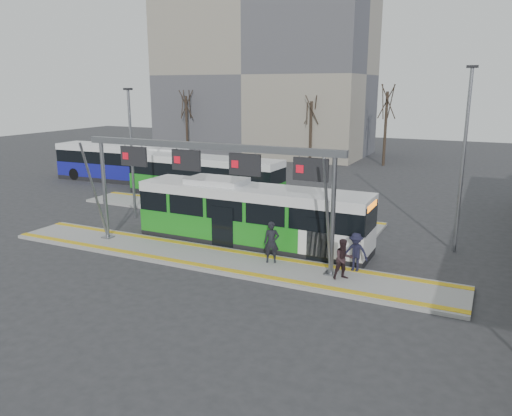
{
  "coord_description": "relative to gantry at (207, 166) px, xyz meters",
  "views": [
    {
      "loc": [
        11.16,
        -18.69,
        7.79
      ],
      "look_at": [
        0.74,
        3.0,
        1.89
      ],
      "focal_mm": 35.0,
      "sensor_mm": 36.0,
      "label": 1
    }
  ],
  "objects": [
    {
      "name": "lamp_west",
      "position": [
        -7.81,
        4.32,
        -0.21
      ],
      "size": [
        0.5,
        0.25,
        7.69
      ],
      "color": "slate",
      "rests_on": "ground"
    },
    {
      "name": "apartment_block",
      "position": [
        -13.65,
        35.75,
        4.91
      ],
      "size": [
        24.5,
        12.5,
        18.4
      ],
      "color": "gray",
      "rests_on": "ground"
    },
    {
      "name": "tactile_second",
      "position": [
        -3.65,
        8.9,
        -4.14
      ],
      "size": [
        20.0,
        0.35,
        0.02
      ],
      "color": "gold",
      "rests_on": "platform_second"
    },
    {
      "name": "gantry",
      "position": [
        0.0,
        0.0,
        0.0
      ],
      "size": [
        13.0,
        1.68,
        5.2
      ],
      "color": "slate",
      "rests_on": "platform_main"
    },
    {
      "name": "bg_bus_blue",
      "position": [
        -16.56,
        13.49,
        -2.8
      ],
      "size": [
        11.75,
        3.11,
        3.04
      ],
      "rotation": [
        0.0,
        0.0,
        0.05
      ],
      "color": "black",
      "rests_on": "ground"
    },
    {
      "name": "tree_mid",
      "position": [
        1.49,
        31.56,
        1.96
      ],
      "size": [
        1.4,
        1.4,
        8.26
      ],
      "color": "#382B21",
      "rests_on": "ground"
    },
    {
      "name": "tactile_main",
      "position": [
        0.35,
        -0.25,
        -4.14
      ],
      "size": [
        22.0,
        2.65,
        0.02
      ],
      "color": "gold",
      "rests_on": "platform_main"
    },
    {
      "name": "bg_bus_green",
      "position": [
        -7.07,
        11.15,
        -2.85
      ],
      "size": [
        11.82,
        2.91,
        2.93
      ],
      "rotation": [
        0.0,
        0.0,
        -0.04
      ],
      "color": "black",
      "rests_on": "ground"
    },
    {
      "name": "ground",
      "position": [
        0.35,
        -0.25,
        -4.3
      ],
      "size": [
        120.0,
        120.0,
        0.0
      ],
      "primitive_type": "plane",
      "color": "#2D2D30",
      "rests_on": "ground"
    },
    {
      "name": "passenger_a",
      "position": [
        3.03,
        0.3,
        -3.22
      ],
      "size": [
        0.79,
        0.65,
        1.86
      ],
      "primitive_type": "imported",
      "rotation": [
        0.0,
        0.0,
        0.34
      ],
      "color": "black",
      "rests_on": "platform_main"
    },
    {
      "name": "platform_main",
      "position": [
        0.35,
        -0.25,
        -4.22
      ],
      "size": [
        22.0,
        3.0,
        0.15
      ],
      "primitive_type": "cube",
      "color": "gray",
      "rests_on": "ground"
    },
    {
      "name": "hero_bus",
      "position": [
        0.88,
        2.63,
        -2.8
      ],
      "size": [
        11.9,
        2.55,
        3.27
      ],
      "rotation": [
        0.0,
        0.0,
        -0.0
      ],
      "color": "black",
      "rests_on": "ground"
    },
    {
      "name": "tree_far",
      "position": [
        -19.98,
        28.64,
        1.49
      ],
      "size": [
        1.4,
        1.4,
        7.63
      ],
      "color": "#382B21",
      "rests_on": "ground"
    },
    {
      "name": "platform_second",
      "position": [
        -3.65,
        7.75,
        -4.22
      ],
      "size": [
        20.0,
        3.0,
        0.15
      ],
      "primitive_type": "cube",
      "color": "gray",
      "rests_on": "ground"
    },
    {
      "name": "passenger_b",
      "position": [
        6.45,
        -0.25,
        -3.31
      ],
      "size": [
        1.04,
        1.02,
        1.68
      ],
      "primitive_type": "imported",
      "rotation": [
        0.0,
        0.0,
        0.71
      ],
      "color": "#2D1E21",
      "rests_on": "platform_main"
    },
    {
      "name": "lamp_east",
      "position": [
        10.23,
        5.85,
        0.29
      ],
      "size": [
        0.5,
        0.25,
        8.69
      ],
      "color": "slate",
      "rests_on": "ground"
    },
    {
      "name": "passenger_c",
      "position": [
        6.66,
        0.85,
        -3.31
      ],
      "size": [
        1.13,
        0.71,
        1.67
      ],
      "primitive_type": "imported",
      "rotation": [
        0.0,
        0.0,
        -0.09
      ],
      "color": "black",
      "rests_on": "platform_main"
    },
    {
      "name": "tree_left",
      "position": [
        -5.63,
        29.59,
        1.13
      ],
      "size": [
        1.4,
        1.4,
        7.15
      ],
      "color": "#382B21",
      "rests_on": "ground"
    }
  ]
}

